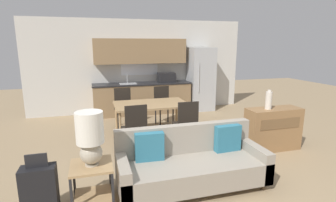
% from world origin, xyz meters
% --- Properties ---
extents(ground_plane, '(20.00, 20.00, 0.00)m').
position_xyz_m(ground_plane, '(0.00, 0.00, 0.00)').
color(ground_plane, '#9E8460').
extents(wall_back, '(6.40, 0.07, 2.70)m').
position_xyz_m(wall_back, '(-0.00, 4.63, 1.35)').
color(wall_back, silver).
rests_on(wall_back, ground_plane).
extents(kitchen_counter, '(2.82, 0.65, 2.15)m').
position_xyz_m(kitchen_counter, '(0.02, 4.33, 0.84)').
color(kitchen_counter, '#8E704C').
rests_on(kitchen_counter, ground_plane).
extents(refrigerator, '(0.72, 0.70, 1.90)m').
position_xyz_m(refrigerator, '(1.81, 4.25, 0.95)').
color(refrigerator, '#B7BABC').
rests_on(refrigerator, ground_plane).
extents(dining_table, '(1.56, 0.97, 0.75)m').
position_xyz_m(dining_table, '(-0.19, 2.27, 0.69)').
color(dining_table, tan).
rests_on(dining_table, ground_plane).
extents(couch, '(2.07, 0.80, 0.84)m').
position_xyz_m(couch, '(-0.10, 0.11, 0.33)').
color(couch, '#3D2D1E').
rests_on(couch, ground_plane).
extents(side_table, '(0.50, 0.50, 0.55)m').
position_xyz_m(side_table, '(-1.45, -0.00, 0.37)').
color(side_table, tan).
rests_on(side_table, ground_plane).
extents(table_lamp, '(0.33, 0.33, 0.67)m').
position_xyz_m(table_lamp, '(-1.44, -0.01, 0.92)').
color(table_lamp, '#B2A893').
rests_on(table_lamp, side_table).
extents(credenza, '(1.05, 0.40, 0.81)m').
position_xyz_m(credenza, '(1.90, 0.93, 0.41)').
color(credenza, olive).
rests_on(credenza, ground_plane).
extents(vase, '(0.12, 0.12, 0.36)m').
position_xyz_m(vase, '(1.75, 0.92, 0.98)').
color(vase, beige).
rests_on(vase, credenza).
extents(dining_chair_near_right, '(0.43, 0.43, 0.95)m').
position_xyz_m(dining_chair_near_right, '(0.31, 1.42, 0.53)').
color(dining_chair_near_right, black).
rests_on(dining_chair_near_right, ground_plane).
extents(dining_chair_far_right, '(0.46, 0.46, 0.95)m').
position_xyz_m(dining_chair_far_right, '(0.30, 3.10, 0.53)').
color(dining_chair_far_right, black).
rests_on(dining_chair_far_right, ground_plane).
extents(dining_chair_near_left, '(0.45, 0.45, 0.95)m').
position_xyz_m(dining_chair_near_left, '(-0.68, 1.41, 0.53)').
color(dining_chair_near_left, black).
rests_on(dining_chair_near_left, ground_plane).
extents(dining_chair_far_left, '(0.44, 0.44, 0.95)m').
position_xyz_m(dining_chair_far_left, '(-0.69, 3.11, 0.53)').
color(dining_chair_far_left, black).
rests_on(dining_chair_far_left, ground_plane).
extents(suitcase, '(0.39, 0.22, 0.79)m').
position_xyz_m(suitcase, '(-2.04, -0.07, 0.32)').
color(suitcase, black).
rests_on(suitcase, ground_plane).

